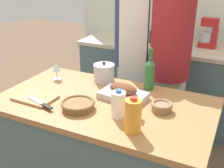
% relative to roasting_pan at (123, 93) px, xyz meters
% --- Properties ---
extents(kitchen_island, '(1.47, 0.83, 0.87)m').
position_rel_roasting_pan_xyz_m(kitchen_island, '(-0.10, -0.10, -0.47)').
color(kitchen_island, '#4C666B').
rests_on(kitchen_island, ground_plane).
extents(back_counter, '(1.87, 0.60, 0.91)m').
position_rel_roasting_pan_xyz_m(back_counter, '(-0.10, 1.32, -0.45)').
color(back_counter, '#4C666B').
rests_on(back_counter, ground_plane).
extents(back_wall, '(2.37, 0.10, 2.55)m').
position_rel_roasting_pan_xyz_m(back_wall, '(-0.10, 1.67, 0.37)').
color(back_wall, silver).
rests_on(back_wall, ground_plane).
extents(roasting_pan, '(0.34, 0.24, 0.11)m').
position_rel_roasting_pan_xyz_m(roasting_pan, '(0.00, 0.00, 0.00)').
color(roasting_pan, '#BCBCC1').
rests_on(roasting_pan, kitchen_island).
extents(wicker_basket, '(0.22, 0.22, 0.05)m').
position_rel_roasting_pan_xyz_m(wicker_basket, '(-0.20, -0.26, -0.01)').
color(wicker_basket, brown).
rests_on(wicker_basket, kitchen_island).
extents(cutting_board, '(0.29, 0.20, 0.02)m').
position_rel_roasting_pan_xyz_m(cutting_board, '(-0.54, -0.27, -0.03)').
color(cutting_board, '#AD7F51').
rests_on(cutting_board, kitchen_island).
extents(stock_pot, '(0.17, 0.17, 0.17)m').
position_rel_roasting_pan_xyz_m(stock_pot, '(-0.26, 0.22, 0.03)').
color(stock_pot, '#B7B7BC').
rests_on(stock_pot, kitchen_island).
extents(mixing_bowl, '(0.14, 0.14, 0.06)m').
position_rel_roasting_pan_xyz_m(mixing_bowl, '(0.29, -0.06, -0.01)').
color(mixing_bowl, '#846647').
rests_on(mixing_bowl, kitchen_island).
extents(juice_jug, '(0.09, 0.09, 0.21)m').
position_rel_roasting_pan_xyz_m(juice_jug, '(0.22, -0.35, 0.06)').
color(juice_jug, orange).
rests_on(juice_jug, kitchen_island).
extents(milk_jug, '(0.09, 0.09, 0.18)m').
position_rel_roasting_pan_xyz_m(milk_jug, '(0.07, -0.24, 0.04)').
color(milk_jug, white).
rests_on(milk_jug, kitchen_island).
extents(wine_bottle_green, '(0.07, 0.07, 0.32)m').
position_rel_roasting_pan_xyz_m(wine_bottle_green, '(0.11, 0.23, 0.08)').
color(wine_bottle_green, '#28662D').
rests_on(wine_bottle_green, kitchen_island).
extents(wine_glass_left, '(0.07, 0.07, 0.14)m').
position_rel_roasting_pan_xyz_m(wine_glass_left, '(0.17, -0.20, 0.06)').
color(wine_glass_left, silver).
rests_on(wine_glass_left, kitchen_island).
extents(wine_glass_right, '(0.07, 0.07, 0.14)m').
position_rel_roasting_pan_xyz_m(wine_glass_right, '(-0.62, 0.09, 0.05)').
color(wine_glass_right, silver).
rests_on(wine_glass_right, kitchen_island).
extents(knife_chef, '(0.25, 0.10, 0.01)m').
position_rel_roasting_pan_xyz_m(knife_chef, '(-0.44, -0.34, -0.02)').
color(knife_chef, '#B7B7BC').
rests_on(knife_chef, cutting_board).
extents(stand_mixer, '(0.18, 0.14, 0.31)m').
position_rel_roasting_pan_xyz_m(stand_mixer, '(0.34, 1.43, 0.13)').
color(stand_mixer, '#B22323').
rests_on(stand_mixer, back_counter).
extents(condiment_bottle_tall, '(0.05, 0.05, 0.13)m').
position_rel_roasting_pan_xyz_m(condiment_bottle_tall, '(-0.09, 1.47, 0.06)').
color(condiment_bottle_tall, '#B28E2D').
rests_on(condiment_bottle_tall, back_counter).
extents(condiment_bottle_short, '(0.06, 0.06, 0.22)m').
position_rel_roasting_pan_xyz_m(condiment_bottle_short, '(0.16, 1.38, 0.11)').
color(condiment_bottle_short, '#332D28').
rests_on(condiment_bottle_short, back_counter).
extents(condiment_bottle_extra, '(0.05, 0.05, 0.16)m').
position_rel_roasting_pan_xyz_m(condiment_bottle_extra, '(-0.25, 1.32, 0.08)').
color(condiment_bottle_extra, '#332D28').
rests_on(condiment_bottle_extra, back_counter).
extents(person_cook_aproned, '(0.33, 0.35, 1.79)m').
position_rel_roasting_pan_xyz_m(person_cook_aproned, '(-0.23, 0.70, 0.10)').
color(person_cook_aproned, beige).
rests_on(person_cook_aproned, ground_plane).
extents(person_cook_guest, '(0.35, 0.35, 1.69)m').
position_rel_roasting_pan_xyz_m(person_cook_guest, '(0.14, 0.68, 0.02)').
color(person_cook_guest, beige).
rests_on(person_cook_guest, ground_plane).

